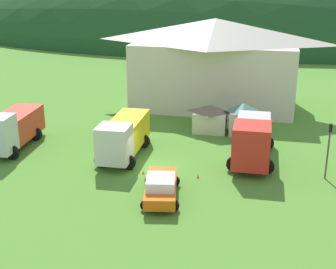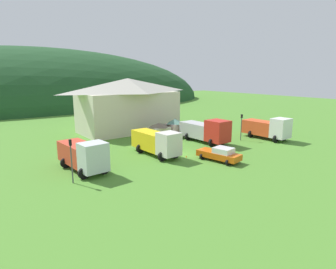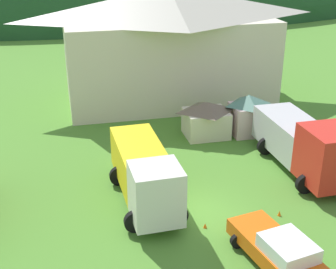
# 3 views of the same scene
# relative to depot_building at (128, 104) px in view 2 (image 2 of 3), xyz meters

# --- Properties ---
(ground_plane) EXTENTS (200.00, 200.00, 0.00)m
(ground_plane) POSITION_rel_depot_building_xyz_m (-2.40, -17.26, -4.71)
(ground_plane) COLOR #4C842D
(forested_hill_backdrop) EXTENTS (127.37, 60.00, 36.35)m
(forested_hill_backdrop) POSITION_rel_depot_building_xyz_m (-2.40, 56.41, -4.71)
(forested_hill_backdrop) COLOR #1E4723
(forested_hill_backdrop) RESTS_ON ground
(depot_building) EXTENTS (17.59, 9.15, 9.15)m
(depot_building) POSITION_rel_depot_building_xyz_m (0.00, 0.00, 0.00)
(depot_building) COLOR beige
(depot_building) RESTS_ON ground
(play_shed_cream) EXTENTS (3.11, 2.63, 2.45)m
(play_shed_cream) POSITION_rel_depot_building_xyz_m (0.76, -8.13, -3.45)
(play_shed_cream) COLOR beige
(play_shed_cream) RESTS_ON ground
(play_shed_pink) EXTENTS (2.41, 2.32, 2.84)m
(play_shed_pink) POSITION_rel_depot_building_xyz_m (3.65, -8.42, -3.25)
(play_shed_pink) COLOR beige
(play_shed_pink) RESTS_ON ground
(tow_truck_silver) EXTENTS (3.58, 7.42, 3.39)m
(tow_truck_silver) POSITION_rel_depot_building_xyz_m (-14.28, -15.96, -2.97)
(tow_truck_silver) COLOR silver
(tow_truck_silver) RESTS_ON ground
(flatbed_truck_yellow) EXTENTS (3.23, 7.62, 3.24)m
(flatbed_truck_yellow) POSITION_rel_depot_building_xyz_m (-4.92, -15.72, -2.99)
(flatbed_truck_yellow) COLOR silver
(flatbed_truck_yellow) RESTS_ON ground
(crane_truck_red) EXTENTS (3.45, 8.32, 3.56)m
(crane_truck_red) POSITION_rel_depot_building_xyz_m (4.73, -14.53, -2.90)
(crane_truck_red) COLOR red
(crane_truck_red) RESTS_ON ground
(heavy_rig_white) EXTENTS (3.42, 7.27, 3.46)m
(heavy_rig_white) POSITION_rel_depot_building_xyz_m (13.93, -18.55, -2.96)
(heavy_rig_white) COLOR white
(heavy_rig_white) RESTS_ON ground
(service_pickup_orange) EXTENTS (2.94, 5.38, 1.66)m
(service_pickup_orange) POSITION_rel_depot_building_xyz_m (-0.49, -22.07, -3.88)
(service_pickup_orange) COLOR #DE5D11
(service_pickup_orange) RESTS_ON ground
(traffic_light_west) EXTENTS (0.20, 0.32, 4.13)m
(traffic_light_west) POSITION_rel_depot_building_xyz_m (-16.40, -18.67, -2.18)
(traffic_light_west) COLOR #4C4C51
(traffic_light_west) RESTS_ON ground
(traffic_light_east) EXTENTS (0.20, 0.32, 3.97)m
(traffic_light_east) POSITION_rel_depot_building_xyz_m (9.90, -16.66, -2.27)
(traffic_light_east) COLOR #4C4C51
(traffic_light_east) RESTS_ON ground
(traffic_cone_near_pickup) EXTENTS (0.36, 0.36, 0.58)m
(traffic_cone_near_pickup) POSITION_rel_depot_building_xyz_m (1.30, -18.47, -4.71)
(traffic_cone_near_pickup) COLOR orange
(traffic_cone_near_pickup) RESTS_ON ground
(traffic_cone_mid_row) EXTENTS (0.36, 0.36, 0.49)m
(traffic_cone_mid_row) POSITION_rel_depot_building_xyz_m (-2.60, -18.60, -4.71)
(traffic_cone_mid_row) COLOR orange
(traffic_cone_mid_row) RESTS_ON ground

